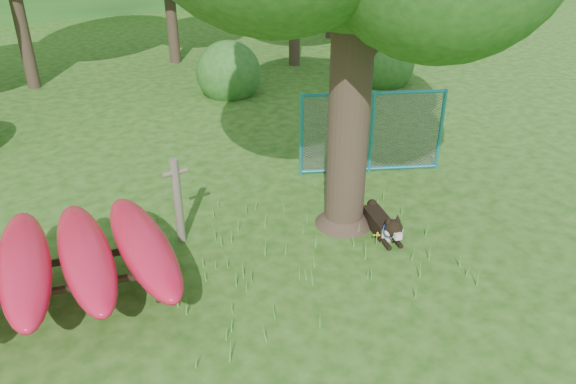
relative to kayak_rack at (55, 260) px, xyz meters
name	(u,v)px	position (x,y,z in m)	size (l,w,h in m)	color
ground	(311,292)	(3.22, -1.19, -0.76)	(80.00, 80.00, 0.00)	#1E460E
wooden_post	(178,199)	(1.91, 0.92, 0.02)	(0.40, 0.15, 1.47)	brown
kayak_rack	(55,260)	(0.00, 0.00, 0.00)	(3.08, 3.16, 0.99)	black
husky_dog	(384,225)	(5.00, -0.34, -0.56)	(0.46, 1.26, 0.56)	black
fence_section	(372,132)	(6.11, 1.84, 0.09)	(2.77, 1.03, 2.83)	teal
wildflower_clump	(377,236)	(4.73, -0.55, -0.58)	(0.10, 0.09, 0.22)	#449330
shrub_right	(382,83)	(9.72, 6.81, -0.76)	(1.80, 1.80, 1.80)	#22591C
shrub_mid	(230,94)	(5.22, 7.81, -0.76)	(1.80, 1.80, 1.80)	#22591C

